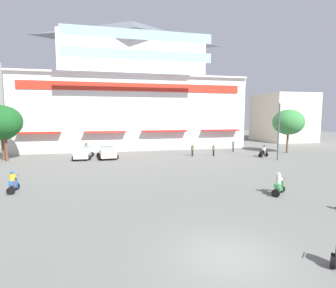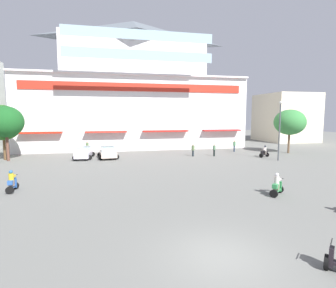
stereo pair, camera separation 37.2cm
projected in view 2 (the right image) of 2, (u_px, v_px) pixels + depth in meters
name	position (u px, v px, depth m)	size (l,w,h in m)	color
ground_plane	(159.00, 177.00, 22.49)	(128.00, 128.00, 0.00)	slate
colonial_building	(134.00, 93.00, 43.39)	(34.54, 15.18, 20.42)	white
flank_building_right	(285.00, 118.00, 53.84)	(9.29, 10.25, 9.53)	beige
plaza_tree_0	(3.00, 123.00, 30.64)	(4.13, 3.51, 6.46)	brown
plaza_tree_1	(290.00, 122.00, 36.34)	(4.21, 4.25, 6.06)	brown
plaza_tree_2	(6.00, 122.00, 29.98)	(3.79, 3.91, 6.32)	brown
parked_car_0	(84.00, 153.00, 32.19)	(2.42, 4.48, 1.44)	silver
parked_car_1	(108.00, 152.00, 32.33)	(2.68, 4.00, 1.45)	beige
scooter_rider_0	(277.00, 186.00, 17.36)	(1.47, 1.35, 1.53)	black
scooter_rider_2	(12.00, 183.00, 18.17)	(0.59, 1.36, 1.54)	black
scooter_rider_7	(264.00, 152.00, 33.17)	(1.47, 1.01, 1.49)	black
pedestrian_0	(193.00, 149.00, 33.82)	(0.56, 0.56, 1.59)	#1D262C
pedestrian_1	(87.00, 147.00, 35.96)	(0.47, 0.47, 1.71)	black
pedestrian_2	(214.00, 149.00, 33.88)	(0.38, 0.38, 1.58)	black
pedestrian_3	(234.00, 145.00, 38.06)	(0.44, 0.44, 1.64)	#263446
streetlamp_near	(280.00, 126.00, 30.32)	(0.40, 0.40, 6.86)	#474C51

